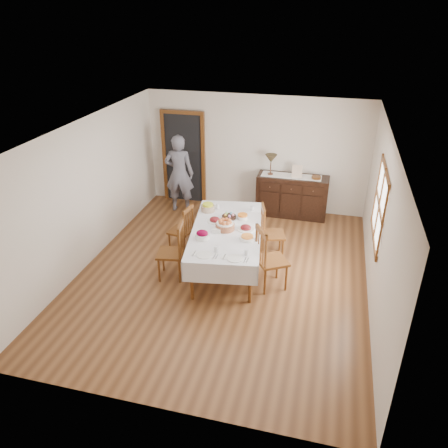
% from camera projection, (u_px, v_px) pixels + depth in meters
% --- Properties ---
extents(ground, '(6.00, 6.00, 0.00)m').
position_uv_depth(ground, '(223.00, 273.00, 7.83)').
color(ground, brown).
extents(room_shell, '(5.02, 6.02, 2.65)m').
position_uv_depth(room_shell, '(220.00, 179.00, 7.47)').
color(room_shell, silver).
rests_on(room_shell, ground).
extents(dining_table, '(1.53, 2.49, 0.80)m').
position_uv_depth(dining_table, '(226.00, 233.00, 7.68)').
color(dining_table, white).
rests_on(dining_table, ground).
extents(chair_left_near, '(0.51, 0.51, 1.05)m').
position_uv_depth(chair_left_near, '(173.00, 250.00, 7.51)').
color(chair_left_near, '#603414').
rests_on(chair_left_near, ground).
extents(chair_left_far, '(0.46, 0.46, 0.96)m').
position_uv_depth(chair_left_far, '(183.00, 229.00, 8.31)').
color(chair_left_far, '#603414').
rests_on(chair_left_far, ground).
extents(chair_right_near, '(0.64, 0.64, 1.13)m').
position_uv_depth(chair_right_near, '(269.00, 258.00, 7.22)').
color(chair_right_near, '#603414').
rests_on(chair_right_near, ground).
extents(chair_right_far, '(0.54, 0.54, 1.05)m').
position_uv_depth(chair_right_far, '(270.00, 232.00, 8.12)').
color(chair_right_far, '#603414').
rests_on(chair_right_far, ground).
extents(sideboard, '(1.56, 0.56, 0.93)m').
position_uv_depth(sideboard, '(292.00, 196.00, 9.76)').
color(sideboard, black).
rests_on(sideboard, ground).
extents(person, '(0.64, 0.45, 1.91)m').
position_uv_depth(person, '(179.00, 171.00, 9.77)').
color(person, slate).
rests_on(person, ground).
extents(bread_basket, '(0.33, 0.33, 0.19)m').
position_uv_depth(bread_basket, '(225.00, 225.00, 7.58)').
color(bread_basket, brown).
rests_on(bread_basket, dining_table).
extents(egg_basket, '(0.26, 0.26, 0.10)m').
position_uv_depth(egg_basket, '(229.00, 216.00, 8.00)').
color(egg_basket, black).
rests_on(egg_basket, dining_table).
extents(ham_platter_a, '(0.27, 0.27, 0.11)m').
position_uv_depth(ham_platter_a, '(215.00, 220.00, 7.87)').
color(ham_platter_a, white).
rests_on(ham_platter_a, dining_table).
extents(ham_platter_b, '(0.30, 0.30, 0.11)m').
position_uv_depth(ham_platter_b, '(246.00, 228.00, 7.60)').
color(ham_platter_b, white).
rests_on(ham_platter_b, dining_table).
extents(beet_bowl, '(0.24, 0.24, 0.16)m').
position_uv_depth(beet_bowl, '(202.00, 235.00, 7.29)').
color(beet_bowl, white).
rests_on(beet_bowl, dining_table).
extents(carrot_bowl, '(0.19, 0.19, 0.10)m').
position_uv_depth(carrot_bowl, '(243.00, 217.00, 7.96)').
color(carrot_bowl, white).
rests_on(carrot_bowl, dining_table).
extents(pineapple_bowl, '(0.26, 0.26, 0.15)m').
position_uv_depth(pineapple_bowl, '(208.00, 208.00, 8.25)').
color(pineapple_bowl, tan).
rests_on(pineapple_bowl, dining_table).
extents(casserole_dish, '(0.26, 0.26, 0.08)m').
position_uv_depth(casserole_dish, '(247.00, 238.00, 7.28)').
color(casserole_dish, white).
rests_on(casserole_dish, dining_table).
extents(butter_dish, '(0.15, 0.11, 0.07)m').
position_uv_depth(butter_dish, '(217.00, 231.00, 7.50)').
color(butter_dish, white).
rests_on(butter_dish, dining_table).
extents(setting_left, '(0.44, 0.31, 0.10)m').
position_uv_depth(setting_left, '(208.00, 253.00, 6.87)').
color(setting_left, white).
rests_on(setting_left, dining_table).
extents(setting_right, '(0.44, 0.31, 0.10)m').
position_uv_depth(setting_right, '(238.00, 256.00, 6.78)').
color(setting_right, white).
rests_on(setting_right, dining_table).
extents(glass_far_a, '(0.07, 0.07, 0.10)m').
position_uv_depth(glass_far_a, '(218.00, 206.00, 8.36)').
color(glass_far_a, white).
rests_on(glass_far_a, dining_table).
extents(glass_far_b, '(0.07, 0.07, 0.10)m').
position_uv_depth(glass_far_b, '(252.00, 208.00, 8.28)').
color(glass_far_b, white).
rests_on(glass_far_b, dining_table).
extents(runner, '(1.30, 0.35, 0.01)m').
position_uv_depth(runner, '(291.00, 176.00, 9.55)').
color(runner, white).
rests_on(runner, sideboard).
extents(table_lamp, '(0.26, 0.26, 0.46)m').
position_uv_depth(table_lamp, '(271.00, 159.00, 9.48)').
color(table_lamp, brown).
rests_on(table_lamp, sideboard).
extents(picture_frame, '(0.22, 0.08, 0.28)m').
position_uv_depth(picture_frame, '(297.00, 171.00, 9.42)').
color(picture_frame, beige).
rests_on(picture_frame, sideboard).
extents(deco_bowl, '(0.20, 0.20, 0.06)m').
position_uv_depth(deco_bowl, '(316.00, 178.00, 9.39)').
color(deco_bowl, '#603414').
rests_on(deco_bowl, sideboard).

